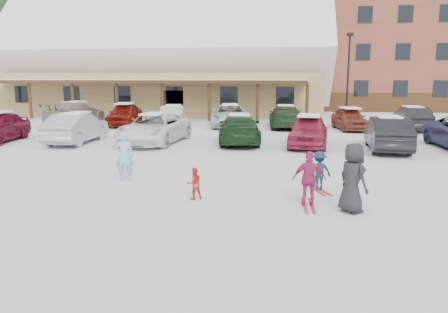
# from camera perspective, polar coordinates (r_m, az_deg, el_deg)

# --- Properties ---
(ground) EXTENTS (160.00, 160.00, 0.00)m
(ground) POSITION_cam_1_polar(r_m,az_deg,el_deg) (12.14, -2.07, -5.46)
(ground) COLOR silver
(ground) RESTS_ON ground
(forested_hillside) EXTENTS (300.00, 70.00, 38.00)m
(forested_hillside) POSITION_cam_1_polar(r_m,az_deg,el_deg) (97.78, 7.10, 19.60)
(forested_hillside) COLOR black
(forested_hillside) RESTS_ON ground
(day_lodge) EXTENTS (29.12, 12.50, 10.38)m
(day_lodge) POSITION_cam_1_polar(r_m,az_deg,el_deg) (40.97, -7.81, 11.22)
(day_lodge) COLOR tan
(day_lodge) RESTS_ON ground
(alpine_hotel) EXTENTS (31.48, 14.01, 21.48)m
(alpine_hotel) POSITION_cam_1_polar(r_m,az_deg,el_deg) (51.25, 22.62, 15.62)
(alpine_hotel) COLOR brown
(alpine_hotel) RESTS_ON ground
(lamp_post) EXTENTS (0.50, 0.25, 6.61)m
(lamp_post) POSITION_cam_1_polar(r_m,az_deg,el_deg) (36.12, 15.92, 10.68)
(lamp_post) COLOR black
(lamp_post) RESTS_ON ground
(conifer_0) EXTENTS (4.40, 4.40, 10.20)m
(conifer_0) POSITION_cam_1_polar(r_m,az_deg,el_deg) (50.14, -26.68, 12.07)
(conifer_0) COLOR black
(conifer_0) RESTS_ON ground
(conifer_2) EXTENTS (5.28, 5.28, 12.24)m
(conifer_2) POSITION_cam_1_polar(r_m,az_deg,el_deg) (62.46, -23.52, 12.83)
(conifer_2) COLOR black
(conifer_2) RESTS_ON ground
(conifer_3) EXTENTS (3.96, 3.96, 9.18)m
(conifer_3) POSITION_cam_1_polar(r_m,az_deg,el_deg) (55.66, 12.33, 12.06)
(conifer_3) COLOR black
(conifer_3) RESTS_ON ground
(adult_skier) EXTENTS (0.67, 0.52, 1.62)m
(adult_skier) POSITION_cam_1_polar(r_m,az_deg,el_deg) (14.29, -12.87, 0.04)
(adult_skier) COLOR #9FBADB
(adult_skier) RESTS_ON ground
(toddler_red) EXTENTS (0.54, 0.51, 0.89)m
(toddler_red) POSITION_cam_1_polar(r_m,az_deg,el_deg) (11.96, -3.91, -3.52)
(toddler_red) COLOR red
(toddler_red) RESTS_ON ground
(child_navy) EXTENTS (0.86, 0.67, 1.17)m
(child_navy) POSITION_cam_1_polar(r_m,az_deg,el_deg) (13.13, 12.31, -1.85)
(child_navy) COLOR #17283F
(child_navy) RESTS_ON ground
(skis_child_navy) EXTENTS (0.67, 1.38, 0.03)m
(skis_child_navy) POSITION_cam_1_polar(r_m,az_deg,el_deg) (13.26, 12.21, -4.26)
(skis_child_navy) COLOR red
(skis_child_navy) RESTS_ON ground
(child_magenta) EXTENTS (0.86, 0.39, 1.45)m
(child_magenta) POSITION_cam_1_polar(r_m,az_deg,el_deg) (11.45, 11.08, -2.89)
(child_magenta) COLOR #A9285B
(child_magenta) RESTS_ON ground
(skis_child_magenta) EXTENTS (0.25, 1.41, 0.03)m
(skis_child_magenta) POSITION_cam_1_polar(r_m,az_deg,el_deg) (11.63, 10.95, -6.29)
(skis_child_magenta) COLOR red
(skis_child_magenta) RESTS_ON ground
(bystander_dark) EXTENTS (0.94, 1.01, 1.73)m
(bystander_dark) POSITION_cam_1_polar(r_m,az_deg,el_deg) (11.16, 16.46, -2.72)
(bystander_dark) COLOR black
(bystander_dark) RESTS_ON ground
(parked_car_1) EXTENTS (1.74, 4.64, 1.52)m
(parked_car_1) POSITION_cam_1_polar(r_m,az_deg,el_deg) (23.23, -18.71, 3.55)
(parked_car_1) COLOR #A8A7AB
(parked_car_1) RESTS_ON ground
(parked_car_2) EXTENTS (2.90, 5.55, 1.49)m
(parked_car_2) POSITION_cam_1_polar(r_m,az_deg,el_deg) (22.19, -9.05, 3.65)
(parked_car_2) COLOR white
(parked_car_2) RESTS_ON ground
(parked_car_3) EXTENTS (2.61, 5.17, 1.44)m
(parked_car_3) POSITION_cam_1_polar(r_m,az_deg,el_deg) (21.87, 2.01, 3.60)
(parked_car_3) COLOR black
(parked_car_3) RESTS_ON ground
(parked_car_4) EXTENTS (2.21, 4.55, 1.50)m
(parked_car_4) POSITION_cam_1_polar(r_m,az_deg,el_deg) (21.32, 10.98, 3.32)
(parked_car_4) COLOR #A12341
(parked_car_4) RESTS_ON ground
(parked_car_5) EXTENTS (1.95, 4.76, 1.53)m
(parked_car_5) POSITION_cam_1_polar(r_m,az_deg,el_deg) (21.14, 20.59, 2.83)
(parked_car_5) COLOR black
(parked_car_5) RESTS_ON ground
(parked_car_7) EXTENTS (2.94, 5.62, 1.55)m
(parked_car_7) POSITION_cam_1_polar(r_m,az_deg,el_deg) (32.77, -18.86, 5.44)
(parked_car_7) COLOR gray
(parked_car_7) RESTS_ON ground
(parked_car_8) EXTENTS (2.27, 4.63, 1.52)m
(parked_car_8) POSITION_cam_1_polar(r_m,az_deg,el_deg) (30.58, -12.84, 5.38)
(parked_car_8) COLOR maroon
(parked_car_8) RESTS_ON ground
(parked_car_9) EXTENTS (2.13, 4.38, 1.38)m
(parked_car_9) POSITION_cam_1_polar(r_m,az_deg,el_deg) (29.91, -6.65, 5.33)
(parked_car_9) COLOR #B9B9BE
(parked_car_9) RESTS_ON ground
(parked_car_10) EXTENTS (3.19, 5.64, 1.49)m
(parked_car_10) POSITION_cam_1_polar(r_m,az_deg,el_deg) (29.18, 0.77, 5.38)
(parked_car_10) COLOR silver
(parked_car_10) RESTS_ON ground
(parked_car_11) EXTENTS (2.32, 5.13, 1.46)m
(parked_car_11) POSITION_cam_1_polar(r_m,az_deg,el_deg) (28.81, 8.01, 5.18)
(parked_car_11) COLOR #223C20
(parked_car_11) RESTS_ON ground
(parked_car_12) EXTENTS (2.18, 4.25, 1.39)m
(parked_car_12) POSITION_cam_1_polar(r_m,az_deg,el_deg) (28.58, 16.08, 4.76)
(parked_car_12) COLOR maroon
(parked_car_12) RESTS_ON ground
(parked_car_13) EXTENTS (1.70, 4.49, 1.46)m
(parked_car_13) POSITION_cam_1_polar(r_m,az_deg,el_deg) (29.74, 23.36, 4.59)
(parked_car_13) COLOR black
(parked_car_13) RESTS_ON ground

